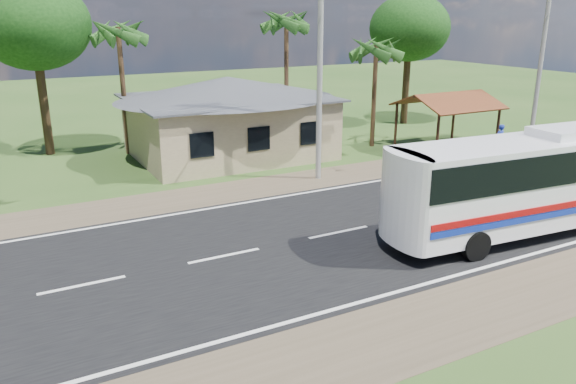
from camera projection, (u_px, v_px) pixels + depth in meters
name	position (u px, v px, depth m)	size (l,w,h in m)	color
ground	(339.00, 233.00, 20.60)	(120.00, 120.00, 0.00)	#2A491A
road	(339.00, 233.00, 20.60)	(120.00, 16.00, 0.03)	black
house	(228.00, 109.00, 31.19)	(12.40, 10.00, 5.00)	tan
waiting_shed	(448.00, 102.00, 32.73)	(5.20, 4.48, 3.35)	#331E12
concrete_barrier	(468.00, 153.00, 30.54)	(7.00, 0.30, 0.90)	#9E9E99
utility_poles	(314.00, 58.00, 25.50)	(32.80, 2.22, 11.00)	#9E9E99
palm_near	(376.00, 49.00, 32.37)	(2.80, 2.80, 6.70)	#47301E
palm_mid	(286.00, 23.00, 34.15)	(2.80, 2.80, 8.20)	#47301E
palm_far	(118.00, 33.00, 30.26)	(2.80, 2.80, 7.70)	#47301E
tree_behind_house	(34.00, 25.00, 30.02)	(6.00, 6.00, 9.61)	#47301E
tree_behind_shed	(409.00, 29.00, 39.18)	(5.60, 5.60, 9.02)	#47301E
coach_bus	(547.00, 174.00, 20.24)	(12.41, 3.57, 3.80)	white
motorcycle	(424.00, 164.00, 28.08)	(0.68, 1.96, 1.03)	black
person	(499.00, 140.00, 31.67)	(0.64, 0.42, 1.77)	navy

